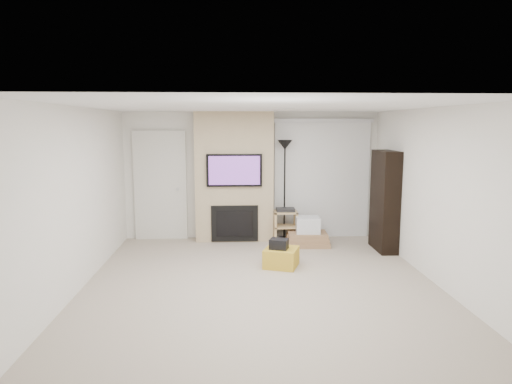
{
  "coord_description": "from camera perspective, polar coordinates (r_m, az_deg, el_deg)",
  "views": [
    {
      "loc": [
        -0.4,
        -6.25,
        2.27
      ],
      "look_at": [
        0.0,
        1.2,
        1.15
      ],
      "focal_mm": 32.0,
      "sensor_mm": 36.0,
      "label": 1
    }
  ],
  "objects": [
    {
      "name": "wall_front",
      "position": [
        3.67,
        3.37,
        -7.59
      ],
      "size": [
        5.0,
        0.0,
        2.5
      ],
      "primitive_type": "cube",
      "rotation": [
        1.57,
        0.0,
        0.0
      ],
      "color": "white",
      "rests_on": "ground"
    },
    {
      "name": "wall_right",
      "position": [
        6.97,
        21.57,
        -0.48
      ],
      "size": [
        0.0,
        5.5,
        2.5
      ],
      "primitive_type": "cube",
      "rotation": [
        1.57,
        0.0,
        1.57
      ],
      "color": "white",
      "rests_on": "ground"
    },
    {
      "name": "av_stand",
      "position": [
        8.87,
        3.69,
        -4.02
      ],
      "size": [
        0.45,
        0.38,
        0.66
      ],
      "color": "tan",
      "rests_on": "floor"
    },
    {
      "name": "wall_back",
      "position": [
        9.07,
        -0.53,
        2.07
      ],
      "size": [
        5.0,
        0.0,
        2.5
      ],
      "primitive_type": "cube",
      "rotation": [
        1.57,
        0.0,
        0.0
      ],
      "color": "white",
      "rests_on": "ground"
    },
    {
      "name": "bookshelf",
      "position": [
        8.49,
        15.79,
        -1.07
      ],
      "size": [
        0.3,
        0.8,
        1.8
      ],
      "color": "black",
      "rests_on": "floor"
    },
    {
      "name": "floor",
      "position": [
        6.66,
        0.57,
        -11.38
      ],
      "size": [
        5.0,
        5.5,
        0.0
      ],
      "primitive_type": "cube",
      "color": "#B2A28F",
      "rests_on": "ground"
    },
    {
      "name": "ottoman",
      "position": [
        7.38,
        3.18,
        -8.16
      ],
      "size": [
        0.64,
        0.64,
        0.3
      ],
      "primitive_type": "cube",
      "rotation": [
        0.0,
        0.0,
        -0.34
      ],
      "color": "gold",
      "rests_on": "floor"
    },
    {
      "name": "black_bag",
      "position": [
        7.29,
        2.89,
        -6.5
      ],
      "size": [
        0.34,
        0.3,
        0.16
      ],
      "primitive_type": "cube",
      "rotation": [
        0.0,
        0.0,
        -0.34
      ],
      "color": "black",
      "rests_on": "ottoman"
    },
    {
      "name": "box_stack",
      "position": [
        8.69,
        6.45,
        -5.28
      ],
      "size": [
        0.83,
        0.65,
        0.54
      ],
      "color": "#9E7651",
      "rests_on": "floor"
    },
    {
      "name": "ceiling",
      "position": [
        6.27,
        0.6,
        10.64
      ],
      "size": [
        5.0,
        5.5,
        0.0
      ],
      "primitive_type": "cube",
      "color": "white",
      "rests_on": "wall_back"
    },
    {
      "name": "hvac_vent",
      "position": [
        7.1,
        3.46,
        10.35
      ],
      "size": [
        0.35,
        0.18,
        0.01
      ],
      "primitive_type": "cube",
      "color": "silver",
      "rests_on": "ceiling"
    },
    {
      "name": "vertical_blinds",
      "position": [
        9.18,
        8.25,
        2.21
      ],
      "size": [
        1.98,
        0.1,
        2.37
      ],
      "color": "silver",
      "rests_on": "floor"
    },
    {
      "name": "floor_lamp",
      "position": [
        8.84,
        3.62,
        3.81
      ],
      "size": [
        0.29,
        0.29,
        1.96
      ],
      "color": "black",
      "rests_on": "floor"
    },
    {
      "name": "wall_left",
      "position": [
        6.67,
        -21.37,
        -0.85
      ],
      "size": [
        0.0,
        5.5,
        2.5
      ],
      "primitive_type": "cube",
      "rotation": [
        1.57,
        0.0,
        1.57
      ],
      "color": "white",
      "rests_on": "ground"
    },
    {
      "name": "entry_door",
      "position": [
        9.15,
        -11.85,
        0.72
      ],
      "size": [
        1.02,
        0.11,
        2.14
      ],
      "color": "silver",
      "rests_on": "floor"
    },
    {
      "name": "fireplace_wall",
      "position": [
        8.85,
        -2.73,
        1.81
      ],
      "size": [
        1.5,
        0.47,
        2.5
      ],
      "color": "tan",
      "rests_on": "floor"
    }
  ]
}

